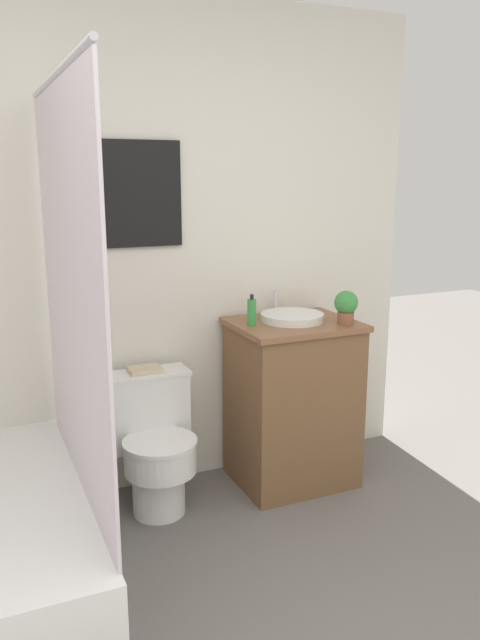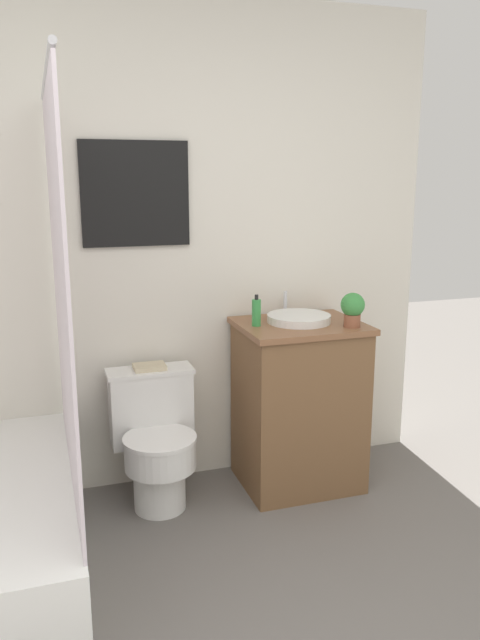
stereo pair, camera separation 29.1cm
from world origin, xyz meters
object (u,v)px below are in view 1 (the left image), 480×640
at_px(toilet, 153,443).
at_px(book_on_tank, 144,370).
at_px(soap_bottle, 252,312).
at_px(potted_plant, 346,306).
at_px(sink, 292,317).

bearing_deg(toilet, book_on_tank, 90.00).
height_order(toilet, soap_bottle, soap_bottle).
bearing_deg(potted_plant, soap_bottle, 159.42).
bearing_deg(soap_bottle, sink, 2.40).
distance_m(toilet, book_on_tank, 0.36).
xyz_separation_m(sink, potted_plant, (0.21, -0.18, 0.08)).
xyz_separation_m(soap_bottle, potted_plant, (0.45, -0.17, 0.03)).
relative_size(soap_bottle, book_on_tank, 1.00).
bearing_deg(sink, soap_bottle, -177.60).
bearing_deg(potted_plant, toilet, 169.50).
distance_m(toilet, potted_plant, 1.19).
height_order(soap_bottle, book_on_tank, soap_bottle).
relative_size(toilet, soap_bottle, 4.21).
xyz_separation_m(soap_bottle, book_on_tank, (-0.53, 0.13, -0.27)).
xyz_separation_m(toilet, potted_plant, (0.98, -0.18, 0.65)).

